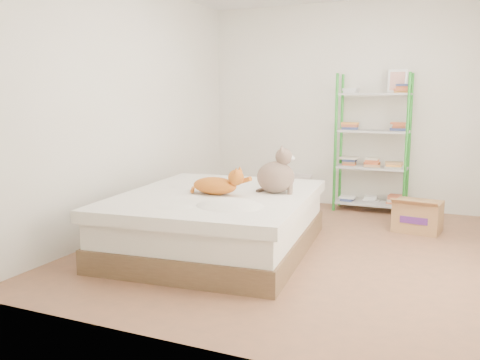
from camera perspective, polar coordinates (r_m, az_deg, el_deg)
The scene contains 7 objects.
room at distance 4.67m, azimuth 7.44°, elevation 7.80°, with size 3.81×4.21×2.61m.
bed at distance 4.77m, azimuth -2.56°, elevation -4.64°, with size 1.87×2.25×0.53m.
orange_cat at distance 4.64m, azimuth -2.85°, elevation -0.39°, with size 0.50×0.27×0.20m, color #D05721, non-canonical shape.
grey_cat at distance 4.70m, azimuth 4.03°, elevation 1.09°, with size 0.31×0.37×0.43m, color #8B6E5C, non-canonical shape.
shelf_unit at distance 6.48m, azimuth 14.64°, elevation 3.46°, with size 0.88×0.36×1.74m.
cardboard_box at distance 5.73m, azimuth 19.33°, elevation -3.84°, with size 0.51×0.50×0.38m.
white_bin at distance 6.74m, azimuth 6.49°, elevation -1.12°, with size 0.39×0.36×0.40m.
Camera 1 is at (1.31, -4.49, 1.42)m, focal length 38.00 mm.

